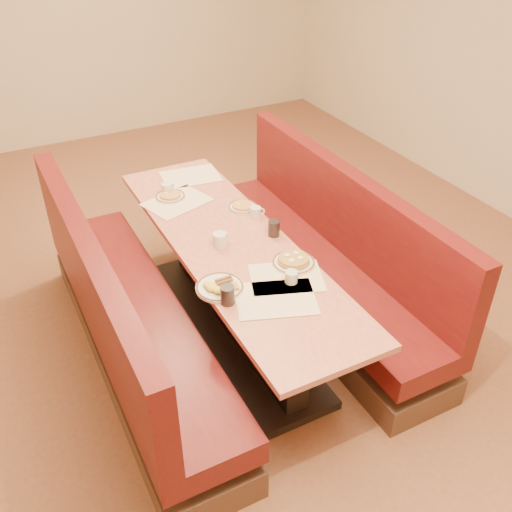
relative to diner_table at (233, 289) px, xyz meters
name	(u,v)px	position (x,y,z in m)	size (l,w,h in m)	color
ground	(234,331)	(0.00, 0.00, -0.37)	(8.00, 8.00, 0.00)	#9E6647
room_envelope	(226,52)	(0.00, 0.00, 1.56)	(6.04, 8.04, 2.82)	beige
diner_table	(233,289)	(0.00, 0.00, 0.00)	(0.70, 2.50, 0.75)	black
booth_left	(128,324)	(-0.73, 0.00, -0.01)	(0.55, 2.50, 1.05)	#4C3326
booth_right	(324,262)	(0.73, 0.00, -0.01)	(0.55, 2.50, 1.05)	#4C3326
placemat_near_left	(276,299)	(-0.03, -0.63, 0.38)	(0.44, 0.33, 0.00)	#F8E2C2
placemat_near_right	(286,277)	(0.12, -0.49, 0.38)	(0.42, 0.31, 0.00)	#F8E2C2
placemat_far_left	(177,202)	(-0.12, 0.66, 0.38)	(0.43, 0.32, 0.00)	#F8E2C2
placemat_far_right	(191,176)	(0.12, 0.99, 0.38)	(0.43, 0.32, 0.00)	#F8E2C2
pancake_plate	(294,261)	(0.23, -0.39, 0.40)	(0.26, 0.26, 0.06)	silver
eggs_plate	(219,287)	(-0.27, -0.41, 0.39)	(0.27, 0.27, 0.06)	silver
extra_plate_mid	(243,207)	(0.26, 0.36, 0.39)	(0.21, 0.21, 0.04)	silver
extra_plate_far	(170,196)	(-0.14, 0.74, 0.39)	(0.22, 0.22, 0.04)	silver
coffee_mug_a	(292,277)	(0.12, -0.54, 0.42)	(0.10, 0.07, 0.08)	silver
coffee_mug_b	(220,239)	(-0.08, 0.00, 0.42)	(0.12, 0.09, 0.09)	silver
coffee_mug_c	(256,212)	(0.28, 0.21, 0.42)	(0.10, 0.07, 0.08)	silver
coffee_mug_d	(167,189)	(-0.13, 0.81, 0.42)	(0.10, 0.08, 0.08)	silver
soda_tumbler_near	(228,295)	(-0.28, -0.54, 0.43)	(0.08, 0.08, 0.11)	black
soda_tumbler_mid	(274,228)	(0.28, -0.05, 0.43)	(0.08, 0.08, 0.11)	black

